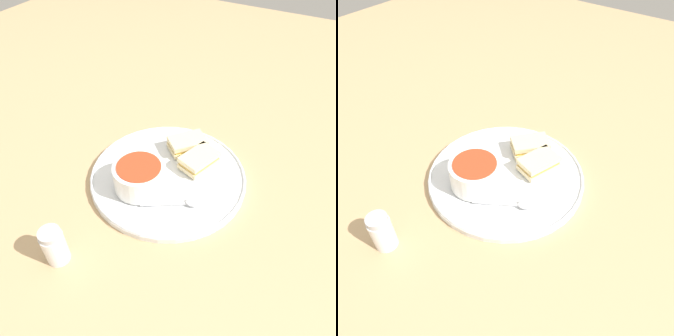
{
  "view_description": "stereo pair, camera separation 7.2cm",
  "coord_description": "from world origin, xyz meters",
  "views": [
    {
      "loc": [
        0.25,
        -0.45,
        0.53
      ],
      "look_at": [
        0.0,
        0.0,
        0.03
      ],
      "focal_mm": 35.0,
      "sensor_mm": 36.0,
      "label": 1
    },
    {
      "loc": [
        0.31,
        -0.41,
        0.53
      ],
      "look_at": [
        0.0,
        0.0,
        0.03
      ],
      "focal_mm": 35.0,
      "sensor_mm": 36.0,
      "label": 2
    }
  ],
  "objects": [
    {
      "name": "plate",
      "position": [
        0.0,
        0.0,
        0.01
      ],
      "size": [
        0.35,
        0.35,
        0.02
      ],
      "color": "white",
      "rests_on": "ground_plane"
    },
    {
      "name": "ground_plane",
      "position": [
        0.0,
        0.0,
        0.0
      ],
      "size": [
        2.4,
        2.4,
        0.0
      ],
      "primitive_type": "plane",
      "color": "tan"
    },
    {
      "name": "sandwich_half_far",
      "position": [
        0.0,
        0.1,
        0.03
      ],
      "size": [
        0.1,
        0.1,
        0.03
      ],
      "rotation": [
        0.0,
        0.0,
        0.85
      ],
      "color": "beige",
      "rests_on": "plate"
    },
    {
      "name": "spoon",
      "position": [
        0.08,
        -0.06,
        0.02
      ],
      "size": [
        0.12,
        0.08,
        0.01
      ],
      "rotation": [
        0.0,
        0.0,
        6.84
      ],
      "color": "silver",
      "rests_on": "plate"
    },
    {
      "name": "soup_bowl",
      "position": [
        -0.03,
        -0.06,
        0.05
      ],
      "size": [
        0.11,
        0.11,
        0.06
      ],
      "color": "white",
      "rests_on": "plate"
    },
    {
      "name": "sandwich_half_near",
      "position": [
        0.05,
        0.06,
        0.03
      ],
      "size": [
        0.08,
        0.1,
        0.03
      ],
      "rotation": [
        0.0,
        0.0,
        1.26
      ],
      "color": "beige",
      "rests_on": "plate"
    },
    {
      "name": "salt_shaker",
      "position": [
        -0.08,
        -0.27,
        0.04
      ],
      "size": [
        0.04,
        0.04,
        0.08
      ],
      "color": "silver",
      "rests_on": "ground_plane"
    }
  ]
}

